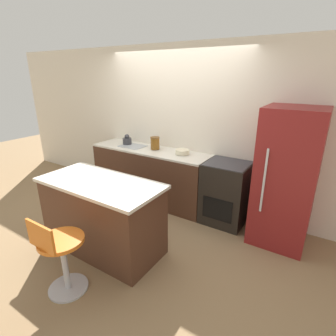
% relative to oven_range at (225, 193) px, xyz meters
% --- Properties ---
extents(ground_plane, '(14.00, 14.00, 0.00)m').
position_rel_oven_range_xyz_m(ground_plane, '(-1.07, -0.31, -0.47)').
color(ground_plane, '#8E704C').
extents(wall_back, '(8.00, 0.06, 2.60)m').
position_rel_oven_range_xyz_m(wall_back, '(-1.07, 0.32, 0.83)').
color(wall_back, silver).
rests_on(wall_back, ground_plane).
extents(back_counter, '(2.14, 0.59, 0.94)m').
position_rel_oven_range_xyz_m(back_counter, '(-1.39, 0.00, -0.00)').
color(back_counter, '#4C2D1E').
rests_on(back_counter, ground_plane).
extents(kitchen_island, '(1.55, 0.75, 0.93)m').
position_rel_oven_range_xyz_m(kitchen_island, '(-1.05, -1.46, -0.00)').
color(kitchen_island, '#4C2D1E').
rests_on(kitchen_island, ground_plane).
extents(oven_range, '(0.63, 0.60, 0.94)m').
position_rel_oven_range_xyz_m(oven_range, '(0.00, 0.00, 0.00)').
color(oven_range, black).
rests_on(oven_range, ground_plane).
extents(refrigerator, '(0.69, 0.71, 1.78)m').
position_rel_oven_range_xyz_m(refrigerator, '(0.79, -0.05, 0.42)').
color(refrigerator, maroon).
rests_on(refrigerator, ground_plane).
extents(stool_chair, '(0.45, 0.45, 0.88)m').
position_rel_oven_range_xyz_m(stool_chair, '(-0.87, -2.21, -0.03)').
color(stool_chair, '#B7B7BC').
rests_on(stool_chair, ground_plane).
extents(kettle, '(0.16, 0.16, 0.18)m').
position_rel_oven_range_xyz_m(kettle, '(-1.93, 0.04, 0.54)').
color(kettle, '#333338').
rests_on(kettle, back_counter).
extents(mixing_bowl, '(0.22, 0.22, 0.07)m').
position_rel_oven_range_xyz_m(mixing_bowl, '(-0.78, 0.04, 0.51)').
color(mixing_bowl, beige).
rests_on(mixing_bowl, back_counter).
extents(canister_jar, '(0.16, 0.16, 0.21)m').
position_rel_oven_range_xyz_m(canister_jar, '(-1.31, 0.04, 0.57)').
color(canister_jar, brown).
rests_on(canister_jar, back_counter).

